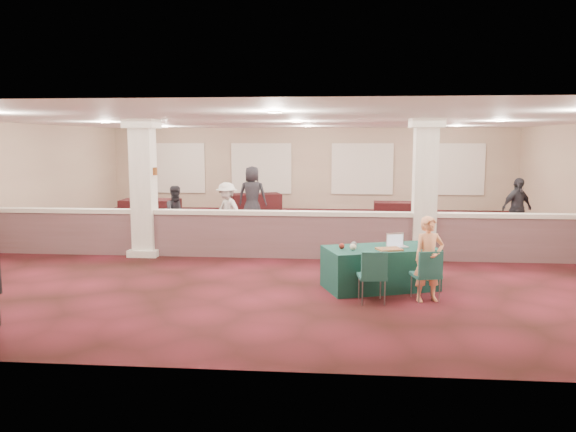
# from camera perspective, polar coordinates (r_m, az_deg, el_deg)

# --- Properties ---
(ground) EXTENTS (16.00, 16.00, 0.00)m
(ground) POSITION_cam_1_polar(r_m,az_deg,el_deg) (14.60, 0.87, -3.04)
(ground) COLOR #4F131D
(ground) RESTS_ON ground
(wall_back) EXTENTS (16.00, 0.04, 3.20)m
(wall_back) POSITION_cam_1_polar(r_m,az_deg,el_deg) (22.36, 2.40, 4.83)
(wall_back) COLOR gray
(wall_back) RESTS_ON ground
(wall_front) EXTENTS (16.00, 0.04, 3.20)m
(wall_front) POSITION_cam_1_polar(r_m,az_deg,el_deg) (6.49, -4.32, -2.29)
(wall_front) COLOR gray
(wall_front) RESTS_ON ground
(wall_left) EXTENTS (0.04, 16.00, 3.20)m
(wall_left) POSITION_cam_1_polar(r_m,az_deg,el_deg) (16.97, -27.21, 3.06)
(wall_left) COLOR gray
(wall_left) RESTS_ON ground
(ceiling) EXTENTS (16.00, 16.00, 0.02)m
(ceiling) POSITION_cam_1_polar(r_m,az_deg,el_deg) (14.35, 0.90, 9.61)
(ceiling) COLOR white
(ceiling) RESTS_ON wall_back
(partition_wall) EXTENTS (15.60, 0.28, 1.10)m
(partition_wall) POSITION_cam_1_polar(r_m,az_deg,el_deg) (13.03, 0.39, -1.81)
(partition_wall) COLOR brown
(partition_wall) RESTS_ON ground
(column_left) EXTENTS (0.72, 0.72, 3.20)m
(column_left) POSITION_cam_1_polar(r_m,az_deg,el_deg) (13.63, -14.45, 2.90)
(column_left) COLOR beige
(column_left) RESTS_ON ground
(column_right) EXTENTS (0.72, 0.72, 3.20)m
(column_right) POSITION_cam_1_polar(r_m,az_deg,el_deg) (13.00, 13.71, 2.70)
(column_right) COLOR beige
(column_right) RESTS_ON ground
(sconce_left) EXTENTS (0.12, 0.12, 0.18)m
(sconce_left) POSITION_cam_1_polar(r_m,az_deg,el_deg) (13.71, -15.61, 4.40)
(sconce_left) COLOR brown
(sconce_left) RESTS_ON column_left
(sconce_right) EXTENTS (0.12, 0.12, 0.18)m
(sconce_right) POSITION_cam_1_polar(r_m,az_deg,el_deg) (13.52, -13.38, 4.44)
(sconce_right) COLOR brown
(sconce_right) RESTS_ON column_left
(near_table) EXTENTS (2.22, 1.61, 0.77)m
(near_table) POSITION_cam_1_polar(r_m,az_deg,el_deg) (10.53, 9.33, -5.23)
(near_table) COLOR #0E3634
(near_table) RESTS_ON ground
(conf_chair_main) EXTENTS (0.53, 0.53, 0.88)m
(conf_chair_main) POSITION_cam_1_polar(r_m,az_deg,el_deg) (9.85, 14.00, -5.46)
(conf_chair_main) COLOR #205E58
(conf_chair_main) RESTS_ON ground
(conf_chair_side) EXTENTS (0.50, 0.51, 0.90)m
(conf_chair_side) POSITION_cam_1_polar(r_m,az_deg,el_deg) (9.51, 8.62, -5.68)
(conf_chair_side) COLOR #205E58
(conf_chair_side) RESTS_ON ground
(woman) EXTENTS (0.60, 0.49, 1.46)m
(woman) POSITION_cam_1_polar(r_m,az_deg,el_deg) (9.80, 14.11, -4.27)
(woman) COLOR #FCB36D
(woman) RESTS_ON ground
(far_table_front_left) EXTENTS (1.78, 1.23, 0.65)m
(far_table_front_left) POSITION_cam_1_polar(r_m,az_deg,el_deg) (16.53, -9.46, -0.73)
(far_table_front_left) COLOR black
(far_table_front_left) RESTS_ON ground
(far_table_front_center) EXTENTS (1.85, 0.94, 0.75)m
(far_table_front_center) POSITION_cam_1_polar(r_m,az_deg,el_deg) (15.11, -6.63, -1.29)
(far_table_front_center) COLOR black
(far_table_front_center) RESTS_ON ground
(far_table_front_right) EXTENTS (2.09, 1.46, 0.77)m
(far_table_front_right) POSITION_cam_1_polar(r_m,az_deg,el_deg) (14.94, 13.01, -1.50)
(far_table_front_right) COLOR black
(far_table_front_right) RESTS_ON ground
(far_table_back_left) EXTENTS (1.94, 1.04, 0.77)m
(far_table_back_left) POSITION_cam_1_polar(r_m,az_deg,el_deg) (19.22, -13.78, 0.50)
(far_table_back_left) COLOR black
(far_table_back_left) RESTS_ON ground
(far_table_back_center) EXTENTS (2.02, 1.47, 0.74)m
(far_table_back_center) POSITION_cam_1_polar(r_m,az_deg,el_deg) (21.03, -3.29, 1.27)
(far_table_back_center) COLOR black
(far_table_back_center) RESTS_ON ground
(far_table_back_right) EXTENTS (1.68, 0.88, 0.67)m
(far_table_back_right) POSITION_cam_1_polar(r_m,az_deg,el_deg) (19.17, 11.18, 0.41)
(far_table_back_right) COLOR black
(far_table_back_right) RESTS_ON ground
(attendee_a) EXTENTS (0.83, 0.76, 1.52)m
(attendee_a) POSITION_cam_1_polar(r_m,az_deg,el_deg) (15.25, -11.19, 0.17)
(attendee_a) COLOR black
(attendee_a) RESTS_ON ground
(attendee_b) EXTENTS (1.07, 1.00, 1.57)m
(attendee_b) POSITION_cam_1_polar(r_m,az_deg,el_deg) (15.61, -6.22, 0.54)
(attendee_b) COLOR silver
(attendee_b) RESTS_ON ground
(attendee_c) EXTENTS (1.11, 0.89, 1.71)m
(attendee_c) POSITION_cam_1_polar(r_m,az_deg,el_deg) (16.66, 22.23, 0.69)
(attendee_c) COLOR black
(attendee_c) RESTS_ON ground
(attendee_d) EXTENTS (0.97, 0.57, 1.89)m
(attendee_d) POSITION_cam_1_polar(r_m,az_deg,el_deg) (18.24, -3.65, 2.11)
(attendee_d) COLOR black
(attendee_d) RESTS_ON ground
(laptop_base) EXTENTS (0.41, 0.34, 0.02)m
(laptop_base) POSITION_cam_1_polar(r_m,az_deg,el_deg) (10.54, 11.07, -3.08)
(laptop_base) COLOR silver
(laptop_base) RESTS_ON near_table
(laptop_screen) EXTENTS (0.33, 0.13, 0.23)m
(laptop_screen) POSITION_cam_1_polar(r_m,az_deg,el_deg) (10.62, 10.80, -2.30)
(laptop_screen) COLOR silver
(laptop_screen) RESTS_ON near_table
(screen_glow) EXTENTS (0.30, 0.11, 0.20)m
(screen_glow) POSITION_cam_1_polar(r_m,az_deg,el_deg) (10.62, 10.82, -2.39)
(screen_glow) COLOR silver
(screen_glow) RESTS_ON near_table
(knitting) EXTENTS (0.50, 0.44, 0.03)m
(knitting) POSITION_cam_1_polar(r_m,az_deg,el_deg) (10.24, 10.24, -3.34)
(knitting) COLOR orange
(knitting) RESTS_ON near_table
(yarn_cream) EXTENTS (0.12, 0.12, 0.12)m
(yarn_cream) POSITION_cam_1_polar(r_m,az_deg,el_deg) (10.13, 6.62, -3.14)
(yarn_cream) COLOR beige
(yarn_cream) RESTS_ON near_table
(yarn_red) EXTENTS (0.11, 0.11, 0.11)m
(yarn_red) POSITION_cam_1_polar(r_m,az_deg,el_deg) (10.22, 5.47, -3.05)
(yarn_red) COLOR maroon
(yarn_red) RESTS_ON near_table
(yarn_grey) EXTENTS (0.11, 0.11, 0.11)m
(yarn_grey) POSITION_cam_1_polar(r_m,az_deg,el_deg) (10.38, 6.70, -2.89)
(yarn_grey) COLOR #535358
(yarn_grey) RESTS_ON near_table
(scissors) EXTENTS (0.13, 0.07, 0.01)m
(scissors) POSITION_cam_1_polar(r_m,az_deg,el_deg) (10.49, 13.46, -3.21)
(scissors) COLOR #B52013
(scissors) RESTS_ON near_table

